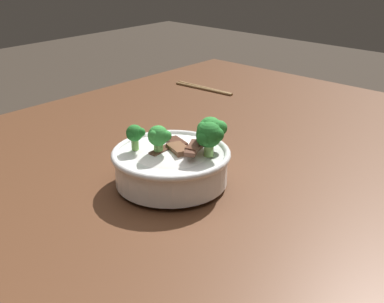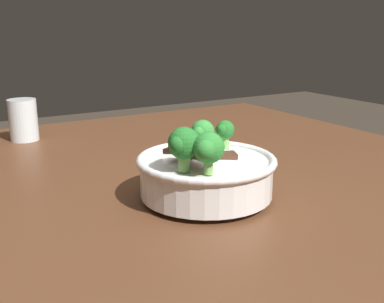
# 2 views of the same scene
# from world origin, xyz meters

# --- Properties ---
(dining_table) EXTENTS (1.52, 1.10, 0.81)m
(dining_table) POSITION_xyz_m (0.00, 0.00, 0.72)
(dining_table) COLOR #56331E
(dining_table) RESTS_ON ground
(rice_bowl) EXTENTS (0.21, 0.21, 0.13)m
(rice_bowl) POSITION_xyz_m (0.07, 0.05, 0.85)
(rice_bowl) COLOR white
(rice_bowl) RESTS_ON dining_table
(drinking_glass) EXTENTS (0.06, 0.06, 0.10)m
(drinking_glass) POSITION_xyz_m (0.61, 0.21, 0.85)
(drinking_glass) COLOR white
(drinking_glass) RESTS_ON dining_table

